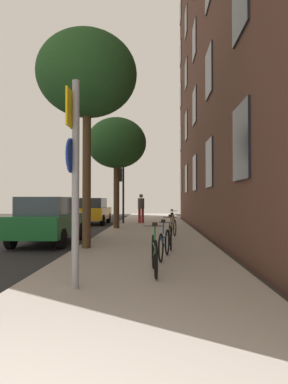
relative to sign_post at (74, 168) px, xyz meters
name	(u,v)px	position (x,y,z in m)	size (l,w,h in m)	color
ground_plane	(76,232)	(-2.44, 10.87, -2.06)	(41.80, 41.80, 0.00)	#332D28
road_asphalt	(32,232)	(-4.54, 10.87, -2.05)	(7.00, 38.00, 0.01)	#232326
sidewalk	(150,231)	(1.06, 10.87, -2.00)	(4.20, 38.00, 0.12)	#9E9389
building_facade	(206,30)	(3.65, 10.37, 7.24)	(0.56, 27.00, 18.56)	#513328
sign_post	(74,168)	(0.00, 0.00, 0.00)	(0.16, 0.60, 3.37)	gray
traffic_light	(122,185)	(-0.72, 15.39, 0.37)	(0.43, 0.24, 3.35)	black
tree_near	(87,76)	(-0.72, 4.68, 3.18)	(2.97, 2.97, 6.41)	#4C3823
tree_far	(117,144)	(-0.63, 11.82, 2.28)	(2.97, 2.97, 5.51)	#4C3823
bicycle_0	(154,253)	(1.30, 1.16, -1.55)	(0.42, 1.66, 0.99)	black
bicycle_1	(164,243)	(1.53, 2.88, -1.57)	(0.46, 1.70, 0.95)	black
bicycle_2	(170,235)	(1.75, 4.71, -1.55)	(0.42, 1.76, 0.99)	black
bicycle_3	(173,228)	(1.96, 7.49, -1.57)	(0.50, 1.66, 0.93)	black
bicycle_4	(172,220)	(2.19, 12.64, -1.58)	(0.45, 1.70, 0.93)	black
pedestrian_0	(141,206)	(0.45, 15.62, -0.93)	(0.54, 0.54, 1.76)	maroon
car_0	(48,220)	(-2.41, 6.45, -1.22)	(1.81, 4.00, 1.62)	#19662D
car_1	(92,211)	(-2.62, 16.12, -1.21)	(1.88, 4.07, 1.62)	orange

